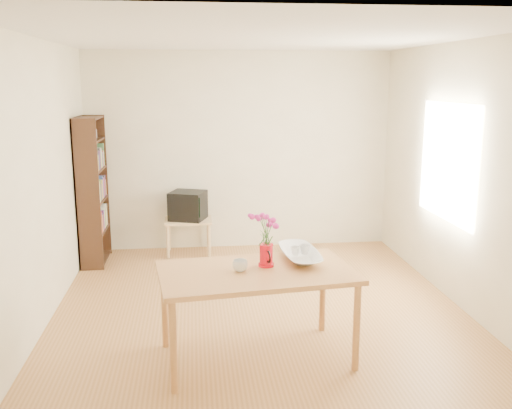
{
  "coord_description": "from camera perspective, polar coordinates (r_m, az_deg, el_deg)",
  "views": [
    {
      "loc": [
        -0.61,
        -5.25,
        2.22
      ],
      "look_at": [
        0.0,
        0.3,
        1.0
      ],
      "focal_mm": 40.0,
      "sensor_mm": 36.0,
      "label": 1
    }
  ],
  "objects": [
    {
      "name": "flowers",
      "position": [
        4.54,
        1.03,
        -2.27
      ],
      "size": [
        0.21,
        0.21,
        0.3
      ],
      "primitive_type": null,
      "color": "#F639B5",
      "rests_on": "pitcher"
    },
    {
      "name": "bookshelf",
      "position": [
        7.24,
        -15.99,
        0.85
      ],
      "size": [
        0.28,
        0.7,
        1.8
      ],
      "color": "black",
      "rests_on": "ground"
    },
    {
      "name": "tv_stand",
      "position": [
        7.45,
        -6.78,
        -2.02
      ],
      "size": [
        0.6,
        0.45,
        0.46
      ],
      "color": "tan",
      "rests_on": "ground"
    },
    {
      "name": "mug",
      "position": [
        4.5,
        -1.6,
        -6.14
      ],
      "size": [
        0.15,
        0.15,
        0.09
      ],
      "primitive_type": "imported",
      "rotation": [
        0.0,
        0.0,
        3.5
      ],
      "color": "white",
      "rests_on": "table"
    },
    {
      "name": "teacup_b",
      "position": [
        4.81,
        4.91,
        -3.39
      ],
      "size": [
        0.1,
        0.1,
        0.07
      ],
      "primitive_type": "imported",
      "rotation": [
        0.0,
        0.0,
        2.11
      ],
      "color": "white",
      "rests_on": "bowl"
    },
    {
      "name": "teacup_a",
      "position": [
        4.78,
        3.96,
        -3.52
      ],
      "size": [
        0.08,
        0.08,
        0.06
      ],
      "primitive_type": "imported",
      "rotation": [
        0.0,
        0.0,
        0.22
      ],
      "color": "white",
      "rests_on": "bowl"
    },
    {
      "name": "table",
      "position": [
        4.56,
        0.05,
        -7.47
      ],
      "size": [
        1.63,
        1.06,
        0.75
      ],
      "rotation": [
        0.0,
        0.0,
        0.13
      ],
      "color": "#B2743D",
      "rests_on": "ground"
    },
    {
      "name": "pitcher",
      "position": [
        4.61,
        1.02,
        -5.17
      ],
      "size": [
        0.13,
        0.2,
        0.19
      ],
      "rotation": [
        0.0,
        0.0,
        0.14
      ],
      "color": "red",
      "rests_on": "table"
    },
    {
      "name": "bowl",
      "position": [
        4.77,
        4.44,
        -3.01
      ],
      "size": [
        0.47,
        0.47,
        0.42
      ],
      "primitive_type": "imported",
      "rotation": [
        0.0,
        0.0,
        0.06
      ],
      "color": "white",
      "rests_on": "table"
    },
    {
      "name": "room",
      "position": [
        5.38,
        0.66,
        2.48
      ],
      "size": [
        4.5,
        4.5,
        4.5
      ],
      "color": "#9E6A38",
      "rests_on": "ground"
    },
    {
      "name": "television",
      "position": [
        7.4,
        -6.83,
        -0.05
      ],
      "size": [
        0.52,
        0.51,
        0.36
      ],
      "rotation": [
        0.0,
        0.0,
        -0.34
      ],
      "color": "black",
      "rests_on": "tv_stand"
    }
  ]
}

